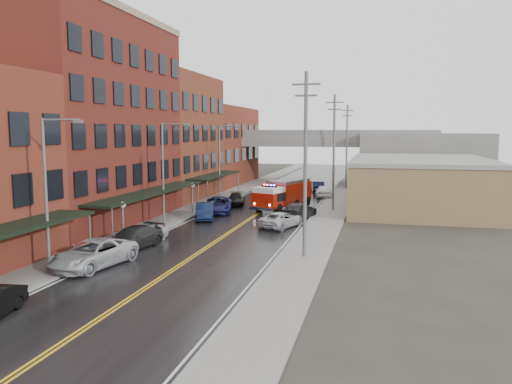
# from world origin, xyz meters

# --- Properties ---
(ground) EXTENTS (220.00, 220.00, 0.00)m
(ground) POSITION_xyz_m (0.00, 0.00, 0.00)
(ground) COLOR #2D2B26
(ground) RESTS_ON ground
(road) EXTENTS (11.00, 160.00, 0.02)m
(road) POSITION_xyz_m (0.00, 30.00, 0.01)
(road) COLOR black
(road) RESTS_ON ground
(sidewalk_left) EXTENTS (3.00, 160.00, 0.15)m
(sidewalk_left) POSITION_xyz_m (-7.30, 30.00, 0.07)
(sidewalk_left) COLOR slate
(sidewalk_left) RESTS_ON ground
(sidewalk_right) EXTENTS (3.00, 160.00, 0.15)m
(sidewalk_right) POSITION_xyz_m (7.30, 30.00, 0.07)
(sidewalk_right) COLOR slate
(sidewalk_right) RESTS_ON ground
(curb_left) EXTENTS (0.30, 160.00, 0.15)m
(curb_left) POSITION_xyz_m (-5.65, 30.00, 0.07)
(curb_left) COLOR gray
(curb_left) RESTS_ON ground
(curb_right) EXTENTS (0.30, 160.00, 0.15)m
(curb_right) POSITION_xyz_m (5.65, 30.00, 0.07)
(curb_right) COLOR gray
(curb_right) RESTS_ON ground
(brick_building_b) EXTENTS (9.00, 20.00, 18.00)m
(brick_building_b) POSITION_xyz_m (-13.30, 23.00, 9.00)
(brick_building_b) COLOR #5A1918
(brick_building_b) RESTS_ON ground
(brick_building_c) EXTENTS (9.00, 15.00, 15.00)m
(brick_building_c) POSITION_xyz_m (-13.30, 40.50, 7.50)
(brick_building_c) COLOR brown
(brick_building_c) RESTS_ON ground
(brick_building_far) EXTENTS (9.00, 20.00, 12.00)m
(brick_building_far) POSITION_xyz_m (-13.30, 58.00, 6.00)
(brick_building_far) COLOR maroon
(brick_building_far) RESTS_ON ground
(tan_building) EXTENTS (14.00, 22.00, 5.00)m
(tan_building) POSITION_xyz_m (16.00, 40.00, 2.50)
(tan_building) COLOR olive
(tan_building) RESTS_ON ground
(right_far_block) EXTENTS (18.00, 30.00, 8.00)m
(right_far_block) POSITION_xyz_m (18.00, 70.00, 4.00)
(right_far_block) COLOR slate
(right_far_block) RESTS_ON ground
(awning_1) EXTENTS (2.60, 18.00, 3.09)m
(awning_1) POSITION_xyz_m (-7.49, 23.00, 2.99)
(awning_1) COLOR black
(awning_1) RESTS_ON ground
(awning_2) EXTENTS (2.60, 13.00, 3.09)m
(awning_2) POSITION_xyz_m (-7.49, 40.50, 2.99)
(awning_2) COLOR black
(awning_2) RESTS_ON ground
(globe_lamp_1) EXTENTS (0.44, 0.44, 3.12)m
(globe_lamp_1) POSITION_xyz_m (-6.40, 16.00, 2.31)
(globe_lamp_1) COLOR #59595B
(globe_lamp_1) RESTS_ON ground
(globe_lamp_2) EXTENTS (0.44, 0.44, 3.12)m
(globe_lamp_2) POSITION_xyz_m (-6.40, 30.00, 2.31)
(globe_lamp_2) COLOR #59595B
(globe_lamp_2) RESTS_ON ground
(street_lamp_0) EXTENTS (2.64, 0.22, 9.00)m
(street_lamp_0) POSITION_xyz_m (-6.55, 8.00, 5.19)
(street_lamp_0) COLOR #59595B
(street_lamp_0) RESTS_ON ground
(street_lamp_1) EXTENTS (2.64, 0.22, 9.00)m
(street_lamp_1) POSITION_xyz_m (-6.55, 24.00, 5.19)
(street_lamp_1) COLOR #59595B
(street_lamp_1) RESTS_ON ground
(street_lamp_2) EXTENTS (2.64, 0.22, 9.00)m
(street_lamp_2) POSITION_xyz_m (-6.55, 40.00, 5.19)
(street_lamp_2) COLOR #59595B
(street_lamp_2) RESTS_ON ground
(utility_pole_0) EXTENTS (1.80, 0.24, 12.00)m
(utility_pole_0) POSITION_xyz_m (7.20, 15.00, 6.31)
(utility_pole_0) COLOR #59595B
(utility_pole_0) RESTS_ON ground
(utility_pole_1) EXTENTS (1.80, 0.24, 12.00)m
(utility_pole_1) POSITION_xyz_m (7.20, 35.00, 6.31)
(utility_pole_1) COLOR #59595B
(utility_pole_1) RESTS_ON ground
(utility_pole_2) EXTENTS (1.80, 0.24, 12.00)m
(utility_pole_2) POSITION_xyz_m (7.20, 55.00, 6.31)
(utility_pole_2) COLOR #59595B
(utility_pole_2) RESTS_ON ground
(overpass) EXTENTS (40.00, 10.00, 7.50)m
(overpass) POSITION_xyz_m (0.00, 62.00, 5.99)
(overpass) COLOR slate
(overpass) RESTS_ON ground
(fire_truck) EXTENTS (5.37, 8.80, 3.06)m
(fire_truck) POSITION_xyz_m (1.84, 35.25, 1.66)
(fire_truck) COLOR #971507
(fire_truck) RESTS_ON ground
(parked_car_left_2) EXTENTS (3.77, 6.40, 1.67)m
(parked_car_left_2) POSITION_xyz_m (-5.00, 9.73, 0.83)
(parked_car_left_2) COLOR #AAAEB3
(parked_car_left_2) RESTS_ON ground
(parked_car_left_3) EXTENTS (3.22, 5.61, 1.53)m
(parked_car_left_3) POSITION_xyz_m (-5.00, 14.77, 0.76)
(parked_car_left_3) COLOR #232326
(parked_car_left_3) RESTS_ON ground
(parked_car_left_4) EXTENTS (2.30, 4.36, 1.41)m
(parked_car_left_4) POSITION_xyz_m (-5.00, 16.80, 0.71)
(parked_car_left_4) COLOR #B8B8B8
(parked_car_left_4) RESTS_ON ground
(parked_car_left_5) EXTENTS (3.02, 4.97, 1.55)m
(parked_car_left_5) POSITION_xyz_m (-4.08, 27.20, 0.77)
(parked_car_left_5) COLOR #0E1834
(parked_car_left_5) RESTS_ON ground
(parked_car_left_6) EXTENTS (4.04, 6.24, 1.60)m
(parked_car_left_6) POSITION_xyz_m (-4.07, 31.19, 0.80)
(parked_car_left_6) COLOR #13154A
(parked_car_left_6) RESTS_ON ground
(parked_car_left_7) EXTENTS (2.80, 4.92, 1.34)m
(parked_car_left_7) POSITION_xyz_m (-3.77, 36.56, 0.67)
(parked_car_left_7) COLOR black
(parked_car_left_7) RESTS_ON ground
(parked_car_right_0) EXTENTS (3.68, 5.31, 1.35)m
(parked_car_right_0) POSITION_xyz_m (3.66, 25.11, 0.67)
(parked_car_right_0) COLOR #B4B5BC
(parked_car_right_0) RESTS_ON ground
(parked_car_right_1) EXTENTS (3.16, 5.70, 1.56)m
(parked_car_right_1) POSITION_xyz_m (4.48, 29.80, 0.78)
(parked_car_right_1) COLOR black
(parked_car_right_1) RESTS_ON ground
(parked_car_right_2) EXTENTS (2.56, 4.82, 1.56)m
(parked_car_right_2) POSITION_xyz_m (5.00, 45.94, 0.78)
(parked_car_right_2) COLOR white
(parked_car_right_2) RESTS_ON ground
(parked_car_right_3) EXTENTS (2.43, 4.73, 1.48)m
(parked_car_right_3) POSITION_xyz_m (3.61, 51.44, 0.74)
(parked_car_right_3) COLOR black
(parked_car_right_3) RESTS_ON ground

